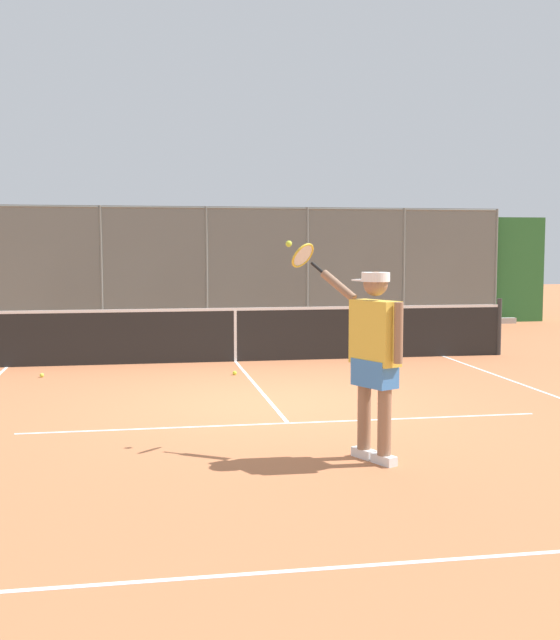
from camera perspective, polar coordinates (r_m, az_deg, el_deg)
name	(u,v)px	position (r m, az deg, el deg)	size (l,w,h in m)	color
ground_plane	(271,404)	(10.46, -0.62, -6.00)	(60.00, 60.00, 0.00)	#B76B42
court_line_markings	(293,429)	(9.05, 0.92, -7.77)	(7.87, 9.28, 0.01)	white
fence_backdrop	(204,271)	(20.71, -5.41, 3.47)	(18.44, 1.37, 3.04)	slate
tennis_net	(235,334)	(14.23, -3.21, -1.00)	(10.11, 0.09, 1.07)	#2D2D2D
tennis_player	(373,349)	(7.61, 6.67, -2.03)	(0.92, 1.24, 2.11)	silver
tennis_ball_near_baseline	(235,373)	(12.79, -3.26, -3.79)	(0.07, 0.07, 0.07)	#CCDB33
tennis_ball_by_sideline	(42,375)	(13.09, -16.63, -3.79)	(0.07, 0.07, 0.07)	#D6E042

